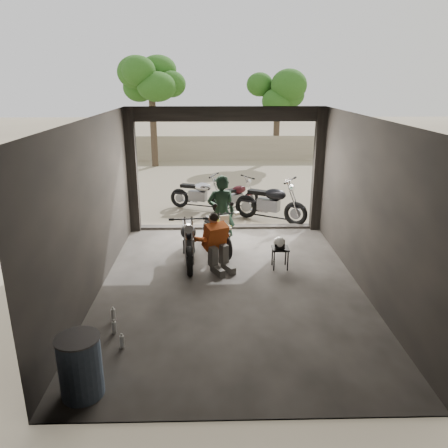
{
  "coord_description": "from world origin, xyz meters",
  "views": [
    {
      "loc": [
        -0.32,
        -7.64,
        3.84
      ],
      "look_at": [
        -0.11,
        0.6,
        1.09
      ],
      "focal_mm": 35.0,
      "sensor_mm": 36.0,
      "label": 1
    }
  ],
  "objects_px": {
    "main_bike": "(217,229)",
    "left_bike": "(188,237)",
    "rider": "(221,213)",
    "helmet": "(279,242)",
    "oil_drum": "(80,367)",
    "sign_post": "(349,161)",
    "mechanic": "(218,244)",
    "stool": "(280,251)",
    "outside_bike_c": "(271,200)",
    "outside_bike_a": "(199,192)",
    "outside_bike_b": "(236,194)"
  },
  "relations": [
    {
      "from": "left_bike",
      "to": "sign_post",
      "type": "distance_m",
      "value": 5.36
    },
    {
      "from": "stool",
      "to": "oil_drum",
      "type": "xyz_separation_m",
      "value": [
        -3.08,
        -3.84,
        0.01
      ]
    },
    {
      "from": "mechanic",
      "to": "helmet",
      "type": "bearing_deg",
      "value": -26.47
    },
    {
      "from": "left_bike",
      "to": "outside_bike_c",
      "type": "xyz_separation_m",
      "value": [
        2.15,
        2.84,
        0.04
      ]
    },
    {
      "from": "mechanic",
      "to": "outside_bike_b",
      "type": "bearing_deg",
      "value": 53.41
    },
    {
      "from": "main_bike",
      "to": "outside_bike_b",
      "type": "relative_size",
      "value": 1.07
    },
    {
      "from": "outside_bike_a",
      "to": "sign_post",
      "type": "bearing_deg",
      "value": -84.07
    },
    {
      "from": "rider",
      "to": "oil_drum",
      "type": "height_order",
      "value": "rider"
    },
    {
      "from": "outside_bike_b",
      "to": "stool",
      "type": "distance_m",
      "value": 4.44
    },
    {
      "from": "mechanic",
      "to": "stool",
      "type": "height_order",
      "value": "mechanic"
    },
    {
      "from": "outside_bike_b",
      "to": "oil_drum",
      "type": "relative_size",
      "value": 1.79
    },
    {
      "from": "main_bike",
      "to": "oil_drum",
      "type": "relative_size",
      "value": 1.91
    },
    {
      "from": "left_bike",
      "to": "stool",
      "type": "relative_size",
      "value": 3.66
    },
    {
      "from": "main_bike",
      "to": "outside_bike_b",
      "type": "xyz_separation_m",
      "value": [
        0.62,
        3.31,
        -0.03
      ]
    },
    {
      "from": "left_bike",
      "to": "outside_bike_c",
      "type": "bearing_deg",
      "value": 48.32
    },
    {
      "from": "outside_bike_a",
      "to": "mechanic",
      "type": "relative_size",
      "value": 1.42
    },
    {
      "from": "outside_bike_a",
      "to": "helmet",
      "type": "distance_m",
      "value": 4.85
    },
    {
      "from": "main_bike",
      "to": "left_bike",
      "type": "relative_size",
      "value": 0.91
    },
    {
      "from": "helmet",
      "to": "oil_drum",
      "type": "bearing_deg",
      "value": -131.41
    },
    {
      "from": "helmet",
      "to": "oil_drum",
      "type": "xyz_separation_m",
      "value": [
        -3.05,
        -3.84,
        -0.18
      ]
    },
    {
      "from": "main_bike",
      "to": "sign_post",
      "type": "height_order",
      "value": "sign_post"
    },
    {
      "from": "rider",
      "to": "helmet",
      "type": "distance_m",
      "value": 1.72
    },
    {
      "from": "main_bike",
      "to": "stool",
      "type": "height_order",
      "value": "main_bike"
    },
    {
      "from": "left_bike",
      "to": "helmet",
      "type": "bearing_deg",
      "value": -16.39
    },
    {
      "from": "oil_drum",
      "to": "outside_bike_c",
      "type": "bearing_deg",
      "value": 65.16
    },
    {
      "from": "outside_bike_b",
      "to": "mechanic",
      "type": "relative_size",
      "value": 1.26
    },
    {
      "from": "stool",
      "to": "left_bike",
      "type": "bearing_deg",
      "value": 168.64
    },
    {
      "from": "outside_bike_c",
      "to": "mechanic",
      "type": "bearing_deg",
      "value": -174.61
    },
    {
      "from": "mechanic",
      "to": "sign_post",
      "type": "height_order",
      "value": "sign_post"
    },
    {
      "from": "outside_bike_c",
      "to": "sign_post",
      "type": "relative_size",
      "value": 0.75
    },
    {
      "from": "outside_bike_b",
      "to": "mechanic",
      "type": "bearing_deg",
      "value": 139.21
    },
    {
      "from": "outside_bike_c",
      "to": "mechanic",
      "type": "height_order",
      "value": "outside_bike_c"
    },
    {
      "from": "sign_post",
      "to": "mechanic",
      "type": "bearing_deg",
      "value": -125.23
    },
    {
      "from": "rider",
      "to": "sign_post",
      "type": "xyz_separation_m",
      "value": [
        3.57,
        2.19,
        0.81
      ]
    },
    {
      "from": "main_bike",
      "to": "left_bike",
      "type": "height_order",
      "value": "left_bike"
    },
    {
      "from": "stool",
      "to": "helmet",
      "type": "distance_m",
      "value": 0.2
    },
    {
      "from": "outside_bike_a",
      "to": "sign_post",
      "type": "height_order",
      "value": "sign_post"
    },
    {
      "from": "mechanic",
      "to": "stool",
      "type": "distance_m",
      "value": 1.32
    },
    {
      "from": "outside_bike_a",
      "to": "oil_drum",
      "type": "relative_size",
      "value": 2.02
    },
    {
      "from": "main_bike",
      "to": "stool",
      "type": "relative_size",
      "value": 3.31
    },
    {
      "from": "helmet",
      "to": "sign_post",
      "type": "distance_m",
      "value": 4.29
    },
    {
      "from": "main_bike",
      "to": "rider",
      "type": "bearing_deg",
      "value": 31.43
    },
    {
      "from": "outside_bike_c",
      "to": "helmet",
      "type": "bearing_deg",
      "value": -154.12
    },
    {
      "from": "outside_bike_a",
      "to": "outside_bike_c",
      "type": "relative_size",
      "value": 0.89
    },
    {
      "from": "mechanic",
      "to": "stool",
      "type": "relative_size",
      "value": 2.46
    },
    {
      "from": "rider",
      "to": "sign_post",
      "type": "bearing_deg",
      "value": -154.17
    },
    {
      "from": "stool",
      "to": "outside_bike_b",
      "type": "bearing_deg",
      "value": 99.14
    },
    {
      "from": "outside_bike_c",
      "to": "stool",
      "type": "relative_size",
      "value": 3.93
    },
    {
      "from": "rider",
      "to": "outside_bike_a",
      "type": "bearing_deg",
      "value": -85.18
    },
    {
      "from": "rider",
      "to": "sign_post",
      "type": "height_order",
      "value": "sign_post"
    }
  ]
}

